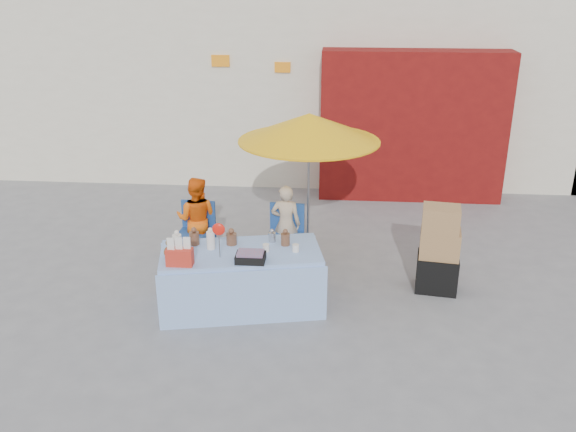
# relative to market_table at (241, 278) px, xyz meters

# --- Properties ---
(ground) EXTENTS (80.00, 80.00, 0.00)m
(ground) POSITION_rel_market_table_xyz_m (0.22, -0.09, -0.38)
(ground) COLOR slate
(ground) RESTS_ON ground
(backdrop) EXTENTS (14.00, 8.00, 7.80)m
(backdrop) POSITION_rel_market_table_xyz_m (0.74, 7.43, 2.72)
(backdrop) COLOR silver
(backdrop) RESTS_ON ground
(market_table) EXTENTS (2.07, 1.27, 1.17)m
(market_table) POSITION_rel_market_table_xyz_m (0.00, 0.00, 0.00)
(market_table) COLOR #91B2E8
(market_table) RESTS_ON ground
(chair_left) EXTENTS (0.51, 0.50, 0.85)m
(chair_left) POSITION_rel_market_table_xyz_m (-0.81, 1.15, -0.13)
(chair_left) COLOR #1F468F
(chair_left) RESTS_ON ground
(chair_right) EXTENTS (0.51, 0.50, 0.85)m
(chair_right) POSITION_rel_market_table_xyz_m (0.44, 1.15, -0.13)
(chair_right) COLOR #1F468F
(chair_right) RESTS_ON ground
(vendor_orange) EXTENTS (0.61, 0.49, 1.21)m
(vendor_orange) POSITION_rel_market_table_xyz_m (-0.81, 1.28, 0.22)
(vendor_orange) COLOR #FB610D
(vendor_orange) RESTS_ON ground
(vendor_beige) EXTENTS (0.43, 0.30, 1.13)m
(vendor_beige) POSITION_rel_market_table_xyz_m (0.44, 1.28, 0.18)
(vendor_beige) COLOR #C8AD8D
(vendor_beige) RESTS_ON ground
(umbrella) EXTENTS (1.90, 1.90, 2.09)m
(umbrella) POSITION_rel_market_table_xyz_m (0.74, 1.43, 1.51)
(umbrella) COLOR gray
(umbrella) RESTS_ON ground
(box_stack) EXTENTS (0.57, 0.49, 1.14)m
(box_stack) POSITION_rel_market_table_xyz_m (2.43, 0.62, 0.15)
(box_stack) COLOR black
(box_stack) RESTS_ON ground
(tarp_bundle) EXTENTS (0.62, 0.50, 0.27)m
(tarp_bundle) POSITION_rel_market_table_xyz_m (-0.59, -0.01, -0.25)
(tarp_bundle) COLOR yellow
(tarp_bundle) RESTS_ON ground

